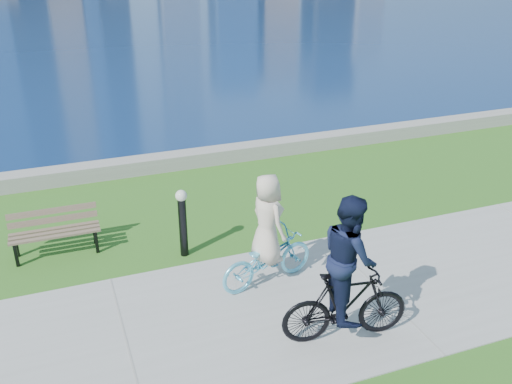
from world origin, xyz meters
TOP-DOWN VIEW (x-y plane):
  - ground at (0.00, 0.00)m, footprint 320.00×320.00m
  - concrete_path at (0.00, 0.00)m, footprint 80.00×3.50m
  - seawall at (0.00, 6.20)m, footprint 90.00×0.50m
  - park_bench at (-4.75, 3.00)m, footprint 1.53×0.54m
  - bollard_lamp at (-2.65, 2.11)m, footprint 0.20×0.20m
  - cyclist_woman at (-1.60, 0.76)m, footprint 0.95×1.77m
  - cyclist_man at (-1.11, -0.91)m, footprint 0.80×1.86m

SIDE VIEW (x-z plane):
  - ground at x=0.00m, z-range 0.00..0.00m
  - concrete_path at x=0.00m, z-range 0.00..0.02m
  - seawall at x=0.00m, z-range 0.00..0.35m
  - park_bench at x=-4.75m, z-range 0.09..0.88m
  - bollard_lamp at x=-2.65m, z-range 0.09..1.35m
  - cyclist_woman at x=-1.60m, z-range -0.22..1.67m
  - cyclist_man at x=-1.11m, z-range -0.16..2.05m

